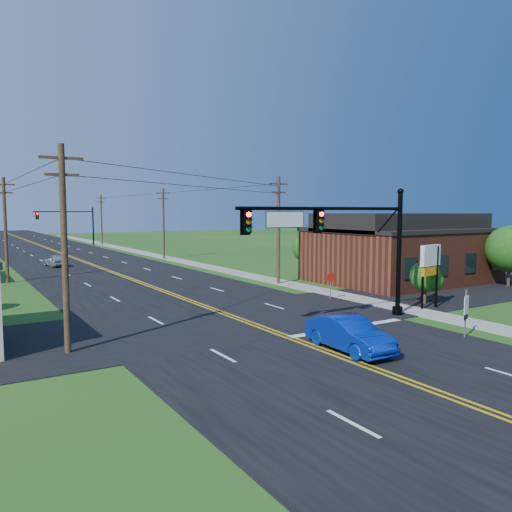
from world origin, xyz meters
TOP-DOWN VIEW (x-y plane):
  - ground at (0.00, 0.00)m, footprint 260.00×260.00m
  - road_main at (0.00, 50.00)m, footprint 16.00×220.00m
  - road_cross at (0.00, 12.00)m, footprint 70.00×10.00m
  - sidewalk at (10.50, 40.00)m, footprint 2.00×160.00m
  - signal_mast_main at (4.34, 8.00)m, footprint 11.30×0.60m
  - signal_mast_far at (4.44, 80.00)m, footprint 10.98×0.60m
  - brick_building at (20.00, 18.00)m, footprint 14.20×11.20m
  - utility_pole_left_a at (-9.50, 10.00)m, footprint 1.80×0.28m
  - utility_pole_left_b at (-9.50, 35.00)m, footprint 1.80×0.28m
  - utility_pole_right_a at (9.80, 22.00)m, footprint 1.80×0.28m
  - utility_pole_right_b at (9.80, 48.00)m, footprint 1.80×0.28m
  - utility_pole_right_c at (9.80, 78.00)m, footprint 1.80×0.28m
  - tree_right_front at (25.00, 11.00)m, footprint 3.80×3.80m
  - tree_right_back at (16.00, 26.00)m, footprint 3.00×3.00m
  - shrub_corner at (13.00, 9.50)m, footprint 2.00×2.00m
  - blue_car at (1.08, 3.74)m, footprint 1.81×4.66m
  - distant_car at (-3.75, 45.80)m, footprint 2.11×4.09m
  - route_sign at (7.50, 2.51)m, footprint 0.58×0.22m
  - stop_sign at (8.50, 13.74)m, footprint 0.71×0.09m
  - pylon_sign at (11.92, 8.25)m, footprint 1.99×0.61m

SIDE VIEW (x-z plane):
  - ground at x=0.00m, z-range 0.00..0.00m
  - road_main at x=0.00m, z-range 0.00..0.04m
  - road_cross at x=0.00m, z-range 0.00..0.04m
  - sidewalk at x=10.50m, z-range 0.00..0.08m
  - distant_car at x=-3.75m, z-range 0.00..1.33m
  - blue_car at x=1.08m, z-range 0.00..1.51m
  - route_sign at x=7.50m, z-range 0.20..2.59m
  - stop_sign at x=8.50m, z-range 0.44..2.44m
  - shrub_corner at x=13.00m, z-range 0.42..3.28m
  - brick_building at x=20.00m, z-range 0.00..4.70m
  - tree_right_back at x=16.00m, z-range 0.55..4.65m
  - pylon_sign at x=11.92m, z-range 0.93..4.99m
  - tree_right_front at x=25.00m, z-range 0.60..5.60m
  - signal_mast_far at x=4.44m, z-range 0.81..8.29m
  - utility_pole_left_a at x=-9.50m, z-range 0.22..9.22m
  - utility_pole_left_b at x=-9.50m, z-range 0.22..9.22m
  - utility_pole_right_a at x=9.80m, z-range 0.22..9.22m
  - utility_pole_right_b at x=9.80m, z-range 0.22..9.22m
  - utility_pole_right_c at x=9.80m, z-range 0.22..9.22m
  - signal_mast_main at x=4.34m, z-range 1.01..8.49m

